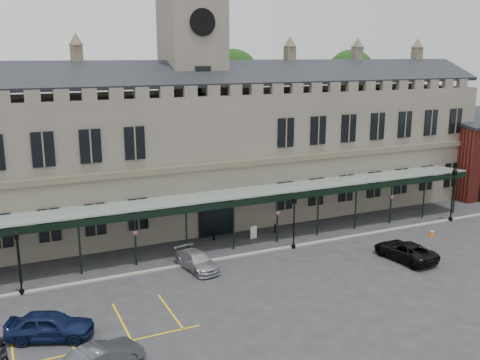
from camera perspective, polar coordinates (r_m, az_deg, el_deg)
name	(u,v)px	position (r m, az deg, el deg)	size (l,w,h in m)	color
ground	(277,282)	(37.70, 3.94, -10.83)	(140.00, 140.00, 0.00)	#29292C
station_building	(195,153)	(49.73, -4.85, 2.89)	(60.00, 10.36, 17.30)	#655F54
clock_tower	(193,80)	(49.07, -5.04, 10.56)	(5.60, 5.60, 24.80)	#655F54
canopy	(232,220)	(43.10, -0.83, -4.26)	(50.00, 4.10, 4.30)	#8C9E93
kerb	(243,255)	(42.19, 0.29, -8.02)	(60.00, 0.40, 0.12)	gray
parking_markings	(70,336)	(32.52, -17.66, -15.61)	(16.00, 6.00, 0.01)	gold
tree_behind_mid	(233,78)	(60.44, -0.78, 10.82)	(6.00, 6.00, 16.00)	#332314
tree_behind_right	(351,76)	(68.59, 11.73, 10.84)	(6.00, 6.00, 16.00)	#332314
lamp_post_left	(18,256)	(37.69, -22.58, -7.52)	(0.42, 0.42, 4.47)	black
lamp_post_mid	(294,217)	(43.19, 5.79, -3.94)	(0.42, 0.42, 4.47)	black
lamp_post_right	(453,189)	(53.75, 21.78, -0.93)	(0.49, 0.49, 5.19)	black
traffic_cone	(432,232)	(49.41, 19.80, -5.29)	(0.42, 0.42, 0.66)	#EA5807
sign_board	(254,232)	(45.89, 1.46, -5.61)	(0.64, 0.15, 1.10)	black
bollard_left	(214,235)	(45.52, -2.82, -5.87)	(0.17, 0.17, 0.94)	black
bollard_right	(275,229)	(47.30, 3.77, -5.20)	(0.15, 0.15, 0.85)	black
car_left_a	(50,326)	(32.24, -19.62, -14.42)	(1.90, 4.73, 1.61)	#0D173B
car_left_b	(101,358)	(28.66, -14.60, -17.94)	(1.52, 4.35, 1.43)	#3E4147
car_taxi	(197,261)	(39.66, -4.63, -8.58)	(1.80, 4.43, 1.28)	#94969B
car_van	(405,251)	(43.16, 17.19, -7.22)	(2.36, 5.13, 1.43)	black
person_b	(1,352)	(30.54, -24.13, -16.44)	(0.80, 0.62, 1.64)	black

